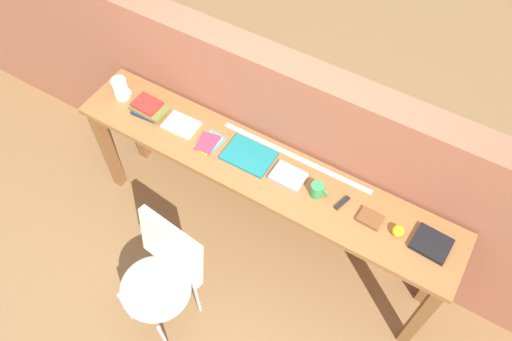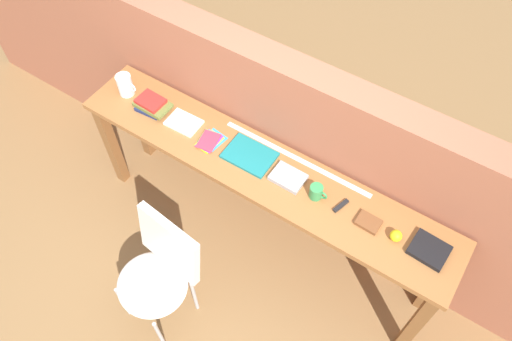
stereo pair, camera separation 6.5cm
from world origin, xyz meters
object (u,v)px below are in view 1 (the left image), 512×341
at_px(magazine_cycling, 181,125).
at_px(chair_white_moulded, 161,274).
at_px(book_stack_leftmost, 148,108).
at_px(book_repair_rightmost, 431,244).
at_px(pamphlet_pile_colourful, 208,142).
at_px(pitcher_white, 121,88).
at_px(leather_journal_brown, 370,218).
at_px(sports_ball_small, 398,231).
at_px(book_open_centre, 249,155).
at_px(multitool_folded, 342,203).
at_px(mug, 317,190).

bearing_deg(magazine_cycling, chair_white_moulded, -66.69).
xyz_separation_m(book_stack_leftmost, book_repair_rightmost, (1.89, 0.02, -0.02)).
bearing_deg(pamphlet_pile_colourful, book_repair_rightmost, 1.56).
distance_m(pitcher_white, book_repair_rightmost, 2.12).
relative_size(leather_journal_brown, sports_ball_small, 1.97).
distance_m(book_open_centre, sports_ball_small, 0.97).
xyz_separation_m(magazine_cycling, multitool_folded, (1.12, 0.00, -0.00)).
relative_size(sports_ball_small, book_repair_rightmost, 0.34).
bearing_deg(mug, multitool_folded, 6.64).
xyz_separation_m(book_stack_leftmost, mug, (1.22, -0.01, 0.01)).
bearing_deg(sports_ball_small, pitcher_white, 179.35).
xyz_separation_m(pamphlet_pile_colourful, mug, (0.74, 0.01, 0.04)).
bearing_deg(pamphlet_pile_colourful, book_stack_leftmost, 178.08).
bearing_deg(chair_white_moulded, book_repair_rightmost, 31.71).
bearing_deg(book_stack_leftmost, magazine_cycling, 2.38).
height_order(magazine_cycling, mug, mug).
xyz_separation_m(chair_white_moulded, pitcher_white, (-0.84, 0.78, 0.43)).
relative_size(magazine_cycling, book_repair_rightmost, 1.09).
bearing_deg(multitool_folded, pitcher_white, 179.92).
bearing_deg(pamphlet_pile_colourful, sports_ball_small, 0.36).
xyz_separation_m(chair_white_moulded, mug, (0.60, 0.76, 0.40)).
height_order(multitool_folded, book_repair_rightmost, book_repair_rightmost).
distance_m(mug, leather_journal_brown, 0.33).
xyz_separation_m(book_open_centre, multitool_folded, (0.63, -0.01, -0.00)).
relative_size(book_open_centre, mug, 2.71).
relative_size(pamphlet_pile_colourful, multitool_folded, 1.74).
relative_size(pitcher_white, pamphlet_pile_colourful, 0.96).
xyz_separation_m(pitcher_white, magazine_cycling, (0.48, -0.00, -0.07)).
relative_size(magazine_cycling, sports_ball_small, 3.22).
distance_m(pamphlet_pile_colourful, mug, 0.75).
height_order(mug, sports_ball_small, mug).
bearing_deg(book_open_centre, leather_journal_brown, -2.43).
relative_size(magazine_cycling, multitool_folded, 1.93).
distance_m(chair_white_moulded, multitool_folded, 1.14).
relative_size(chair_white_moulded, sports_ball_small, 13.48).
height_order(chair_white_moulded, book_repair_rightmost, book_repair_rightmost).
height_order(pitcher_white, multitool_folded, pitcher_white).
height_order(book_stack_leftmost, leather_journal_brown, book_stack_leftmost).
bearing_deg(chair_white_moulded, book_stack_leftmost, 128.59).
relative_size(pitcher_white, multitool_folded, 1.67).
height_order(magazine_cycling, book_open_centre, book_open_centre).
bearing_deg(leather_journal_brown, pitcher_white, -178.75).
relative_size(multitool_folded, book_repair_rightmost, 0.56).
bearing_deg(multitool_folded, book_repair_rightmost, 1.19).
distance_m(pamphlet_pile_colourful, sports_ball_small, 1.23).
relative_size(pamphlet_pile_colourful, book_open_centre, 0.64).
distance_m(pamphlet_pile_colourful, multitool_folded, 0.90).
bearing_deg(book_open_centre, pamphlet_pile_colourful, -172.07).
xyz_separation_m(leather_journal_brown, book_repair_rightmost, (0.34, 0.02, 0.00)).
xyz_separation_m(multitool_folded, book_repair_rightmost, (0.52, 0.01, 0.01)).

